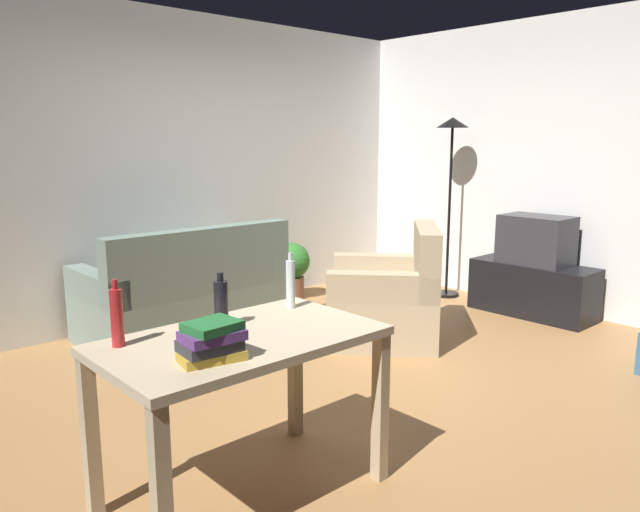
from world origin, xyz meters
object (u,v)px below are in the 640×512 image
desk (241,360)px  bottle_red (117,317)px  couch (186,298)px  bottle_dark (221,303)px  book_stack (212,341)px  tv_stand (533,289)px  tv (536,240)px  armchair (390,300)px  bottle_clear (291,284)px  potted_plant (292,266)px  torchiere_lamp (451,158)px

desk → bottle_red: bottle_red is taller
bottle_red → couch: bearing=53.9°
bottle_dark → book_stack: bearing=-128.4°
tv_stand → bottle_red: (-4.13, -0.38, 0.64)m
tv → armchair: size_ratio=0.49×
desk → bottle_red: bearing=153.7°
bottle_clear → book_stack: bottle_clear is taller
armchair → bottle_red: 2.83m
couch → book_stack: couch is taller
armchair → potted_plant: bearing=-140.7°
couch → book_stack: (-1.29, -2.43, 0.53)m
potted_plant → bottle_clear: (-1.99, -2.37, 0.56)m
torchiere_lamp → bottle_red: size_ratio=6.47×
torchiere_lamp → armchair: 1.92m
bottle_clear → tv_stand: bearing=7.3°
torchiere_lamp → bottle_dark: (-3.67, -1.41, -0.54)m
desk → book_stack: book_stack is taller
torchiere_lamp → book_stack: 4.35m
torchiere_lamp → armchair: size_ratio=1.47×
couch → potted_plant: (1.40, 0.31, 0.02)m
couch → bottle_dark: (-1.02, -2.09, 0.56)m
tv_stand → bottle_clear: (-3.24, -0.41, 0.65)m
torchiere_lamp → bottle_red: (-4.13, -1.34, -0.53)m
book_stack → armchair: bearing=26.6°
bottle_red → bottle_clear: (0.89, -0.03, 0.00)m
book_stack → desk: bearing=34.3°
desk → bottle_dark: (0.01, 0.16, 0.22)m
torchiere_lamp → tv: bearing=-89.8°
desk → bottle_clear: (0.44, 0.20, 0.23)m
bottle_red → desk: bearing=-26.7°
tv_stand → armchair: armchair is taller
couch → bottle_dark: 2.40m
tv → potted_plant: size_ratio=1.05×
couch → potted_plant: size_ratio=2.82×
tv → potted_plant: bearing=32.6°
armchair → torchiere_lamp: bearing=157.4°
tv → torchiere_lamp: size_ratio=0.33×
couch → tv_stand: 3.12m
tv → book_stack: tv is taller
desk → bottle_clear: size_ratio=4.28×
potted_plant → bottle_red: (-2.88, -2.34, 0.55)m
bottle_red → bottle_dark: bearing=-8.4°
bottle_clear → desk: bearing=-156.1°
potted_plant → armchair: armchair is taller
tv → tv_stand: bearing=90.0°
tv_stand → desk: bearing=99.4°
torchiere_lamp → potted_plant: size_ratio=3.18×
armchair → bottle_dark: bottle_dark is taller
tv → desk: size_ratio=0.50×
tv → book_stack: 4.02m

